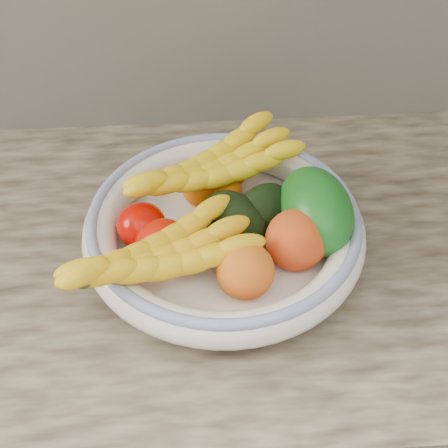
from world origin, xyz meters
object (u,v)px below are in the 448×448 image
(fruit_bowl, at_px, (224,230))
(green_mango, at_px, (315,211))
(banana_bunch_back, at_px, (211,172))
(banana_bunch_front, at_px, (159,260))

(fruit_bowl, distance_m, green_mango, 0.13)
(fruit_bowl, bearing_deg, banana_bunch_back, 99.76)
(fruit_bowl, distance_m, banana_bunch_back, 0.09)
(fruit_bowl, bearing_deg, green_mango, 0.14)
(green_mango, distance_m, banana_bunch_back, 0.16)
(green_mango, relative_size, banana_bunch_back, 0.52)
(fruit_bowl, relative_size, green_mango, 2.66)
(green_mango, relative_size, banana_bunch_front, 0.53)
(fruit_bowl, height_order, banana_bunch_back, banana_bunch_back)
(banana_bunch_front, bearing_deg, green_mango, -4.40)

